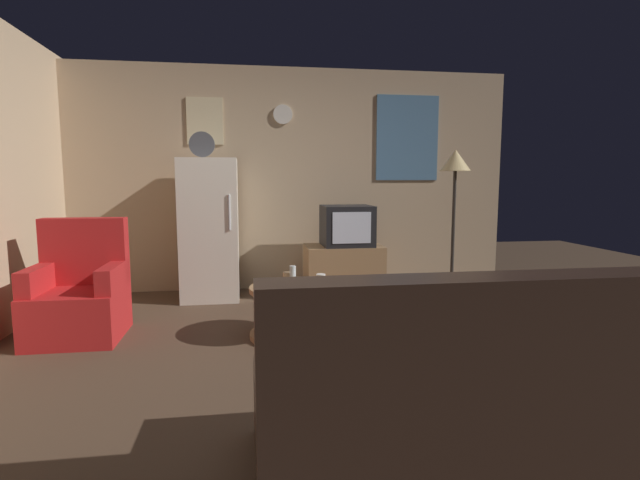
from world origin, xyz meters
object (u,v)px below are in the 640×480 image
mug_ceramic_white (321,279)px  armchair (79,296)px  couch (452,403)px  wine_glass (293,275)px  mug_ceramic_tan (288,278)px  fridge (210,229)px  remote_control (277,284)px  tv_stand (343,270)px  standing_lamp (455,172)px  crt_tv (347,226)px  coffee_table (294,311)px

mug_ceramic_white → armchair: (-1.95, 0.25, -0.13)m
couch → wine_glass: bearing=103.6°
wine_glass → armchair: armchair is taller
mug_ceramic_tan → armchair: 1.70m
fridge → remote_control: (0.63, -1.41, -0.32)m
armchair → couch: bearing=-44.9°
couch → remote_control: bearing=107.6°
tv_stand → armchair: bearing=-155.7°
mug_ceramic_white → remote_control: mug_ceramic_white is taller
standing_lamp → mug_ceramic_white: (-1.58, -1.00, -0.89)m
mug_ceramic_white → couch: (0.27, -1.97, -0.15)m
standing_lamp → couch: size_ratio=0.94×
crt_tv → remote_control: 1.61m
standing_lamp → couch: bearing=-113.7°
fridge → mug_ceramic_tan: bearing=-61.2°
crt_tv → wine_glass: size_ratio=3.60×
wine_glass → couch: (0.50, -2.06, -0.18)m
tv_stand → armchair: 2.65m
standing_lamp → mug_ceramic_tan: (-1.84, -0.89, -0.89)m
coffee_table → remote_control: size_ratio=4.80×
crt_tv → couch: (-0.22, -3.31, -0.47)m
tv_stand → wine_glass: bearing=-118.6°
armchair → coffee_table: bearing=-8.7°
remote_control → fridge: bearing=138.6°
standing_lamp → fridge: bearing=170.6°
remote_control → coffee_table: bearing=10.1°
crt_tv → armchair: (-2.45, -1.09, -0.44)m
coffee_table → wine_glass: size_ratio=4.80×
coffee_table → couch: 2.02m
fridge → crt_tv: bearing=-3.6°
coffee_table → fridge: bearing=117.7°
fridge → mug_ceramic_white: size_ratio=19.67×
fridge → couch: (1.26, -3.40, -0.44)m
crt_tv → coffee_table: bearing=-118.1°
mug_ceramic_white → remote_control: 0.36m
crt_tv → standing_lamp: bearing=-17.1°
crt_tv → armchair: crt_tv is taller
crt_tv → armchair: bearing=-156.0°
fridge → mug_ceramic_tan: fridge is taller
standing_lamp → couch: (-1.31, -2.98, -1.05)m
tv_stand → remote_control: size_ratio=5.60×
wine_glass → mug_ceramic_tan: bearing=141.5°
standing_lamp → remote_control: 2.36m
crt_tv → mug_ceramic_white: (-0.50, -1.33, -0.31)m
crt_tv → coffee_table: 1.64m
standing_lamp → mug_ceramic_white: size_ratio=17.67×
coffee_table → wine_glass: bearing=88.1°
coffee_table → mug_ceramic_white: (0.23, 0.02, 0.26)m
fridge → mug_ceramic_white: bearing=-55.4°
crt_tv → mug_ceramic_tan: (-0.76, -1.22, -0.31)m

